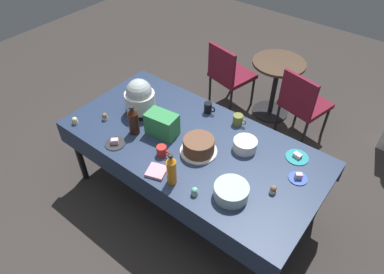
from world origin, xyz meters
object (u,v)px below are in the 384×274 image
(frosted_layer_cake, at_px, (199,146))
(coffee_mug_olive, at_px, (238,120))
(dessert_plate_coral, at_px, (142,87))
(potluck_table, at_px, (192,147))
(dessert_plate_cobalt, at_px, (298,177))
(slow_cooker, at_px, (140,98))
(cupcake_cocoa, at_px, (195,192))
(coffee_mug_black, at_px, (208,108))
(cupcake_rose, at_px, (75,121))
(soda_bottle_cola, at_px, (133,121))
(dessert_plate_teal, at_px, (297,157))
(round_cafe_table, at_px, (276,79))
(glass_salad_bowl, at_px, (231,191))
(maroon_chair_right, at_px, (302,102))
(soda_carton, at_px, (162,124))
(ceramic_snack_bowl, at_px, (245,145))
(cupcake_berry, at_px, (105,117))
(soda_bottle_orange_juice, at_px, (171,170))
(cupcake_vanilla, at_px, (273,190))
(maroon_chair_left, at_px, (228,73))
(dessert_plate_charcoal, at_px, (115,143))
(coffee_mug_red, at_px, (162,151))

(frosted_layer_cake, relative_size, coffee_mug_olive, 2.36)
(dessert_plate_coral, relative_size, coffee_mug_olive, 1.17)
(potluck_table, height_order, dessert_plate_cobalt, dessert_plate_cobalt)
(slow_cooker, bearing_deg, cupcake_cocoa, -25.12)
(coffee_mug_olive, relative_size, coffee_mug_black, 1.12)
(cupcake_rose, distance_m, soda_bottle_cola, 0.56)
(dessert_plate_teal, height_order, round_cafe_table, dessert_plate_teal)
(potluck_table, height_order, glass_salad_bowl, glass_salad_bowl)
(coffee_mug_black, relative_size, maroon_chair_right, 0.13)
(soda_carton, bearing_deg, ceramic_snack_bowl, 15.29)
(cupcake_berry, relative_size, round_cafe_table, 0.09)
(cupcake_rose, bearing_deg, dessert_plate_teal, 25.34)
(cupcake_berry, xyz_separation_m, soda_bottle_cola, (0.33, 0.04, 0.09))
(glass_salad_bowl, relative_size, coffee_mug_olive, 1.94)
(soda_carton, relative_size, maroon_chair_right, 0.31)
(soda_bottle_cola, height_order, coffee_mug_black, soda_bottle_cola)
(soda_bottle_orange_juice, bearing_deg, cupcake_berry, 169.01)
(coffee_mug_olive, bearing_deg, round_cafe_table, 100.43)
(glass_salad_bowl, bearing_deg, soda_carton, 166.22)
(cupcake_vanilla, distance_m, soda_carton, 1.05)
(cupcake_vanilla, bearing_deg, frosted_layer_cake, 179.74)
(potluck_table, relative_size, maroon_chair_left, 2.59)
(soda_bottle_cola, distance_m, round_cafe_table, 1.95)
(potluck_table, relative_size, maroon_chair_right, 2.59)
(dessert_plate_cobalt, bearing_deg, cupcake_cocoa, -131.21)
(dessert_plate_coral, xyz_separation_m, maroon_chair_left, (0.31, 1.12, -0.27))
(dessert_plate_teal, height_order, maroon_chair_left, maroon_chair_left)
(dessert_plate_teal, relative_size, cupcake_berry, 2.68)
(dessert_plate_cobalt, xyz_separation_m, cupcake_berry, (-1.66, -0.42, 0.02))
(dessert_plate_coral, distance_m, soda_carton, 0.74)
(ceramic_snack_bowl, distance_m, dessert_plate_cobalt, 0.48)
(glass_salad_bowl, xyz_separation_m, cupcake_rose, (-1.51, -0.17, -0.02))
(dessert_plate_cobalt, bearing_deg, soda_bottle_cola, -164.24)
(dessert_plate_charcoal, bearing_deg, glass_salad_bowl, 7.56)
(cupcake_berry, height_order, coffee_mug_olive, coffee_mug_olive)
(slow_cooker, distance_m, coffee_mug_red, 0.61)
(frosted_layer_cake, relative_size, dessert_plate_teal, 1.67)
(coffee_mug_black, bearing_deg, ceramic_snack_bowl, -21.87)
(cupcake_rose, height_order, coffee_mug_olive, coffee_mug_olive)
(dessert_plate_coral, xyz_separation_m, coffee_mug_olive, (1.06, 0.11, 0.04))
(cupcake_cocoa, height_order, cupcake_vanilla, same)
(potluck_table, xyz_separation_m, soda_carton, (-0.26, -0.07, 0.16))
(round_cafe_table, bearing_deg, dessert_plate_charcoal, -101.73)
(glass_salad_bowl, xyz_separation_m, coffee_mug_olive, (-0.39, 0.70, -0.00))
(dessert_plate_coral, relative_size, cupcake_berry, 2.23)
(potluck_table, bearing_deg, soda_bottle_orange_juice, -70.71)
(dessert_plate_coral, relative_size, soda_carton, 0.58)
(glass_salad_bowl, distance_m, dessert_plate_coral, 1.56)
(cupcake_cocoa, height_order, coffee_mug_olive, coffee_mug_olive)
(coffee_mug_black, distance_m, maroon_chair_left, 1.17)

